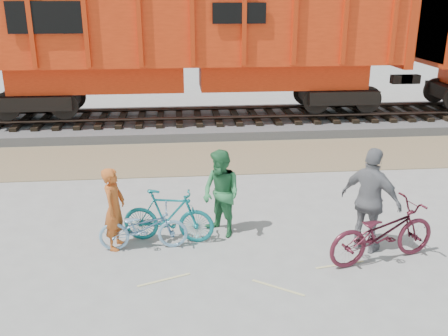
% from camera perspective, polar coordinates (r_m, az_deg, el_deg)
% --- Properties ---
extents(ground, '(120.00, 120.00, 0.00)m').
position_cam_1_polar(ground, '(9.07, -0.35, -9.70)').
color(ground, '#9E9E99').
rests_on(ground, ground).
extents(gravel_strip, '(120.00, 3.00, 0.02)m').
position_cam_1_polar(gravel_strip, '(14.12, -2.32, 1.21)').
color(gravel_strip, '#917C5A').
rests_on(gravel_strip, ground).
extents(ballast_bed, '(120.00, 4.00, 0.30)m').
position_cam_1_polar(ballast_bed, '(17.44, -2.97, 5.22)').
color(ballast_bed, slate).
rests_on(ballast_bed, ground).
extents(track, '(120.00, 2.60, 0.24)m').
position_cam_1_polar(track, '(17.36, -2.99, 6.26)').
color(track, black).
rests_on(track, ballast_bed).
extents(hopper_car_center, '(14.00, 3.13, 4.65)m').
position_cam_1_polar(hopper_car_center, '(16.96, -3.81, 14.60)').
color(hopper_car_center, black).
rests_on(hopper_car_center, track).
extents(bicycle_blue, '(1.60, 0.59, 0.84)m').
position_cam_1_polar(bicycle_blue, '(9.15, -9.22, -6.73)').
color(bicycle_blue, '#7DAACF').
rests_on(bicycle_blue, ground).
extents(bicycle_teal, '(1.77, 0.81, 1.02)m').
position_cam_1_polar(bicycle_teal, '(9.31, -6.38, -5.48)').
color(bicycle_teal, '#137177').
rests_on(bicycle_teal, ground).
extents(bicycle_maroon, '(2.16, 1.20, 1.08)m').
position_cam_1_polar(bicycle_maroon, '(9.02, 17.66, -7.01)').
color(bicycle_maroon, '#501826').
rests_on(bicycle_maroon, ground).
extents(person_solo, '(0.49, 0.63, 1.53)m').
position_cam_1_polar(person_solo, '(9.15, -12.43, -4.56)').
color(person_solo, '#BB5620').
rests_on(person_solo, ground).
extents(person_man, '(1.01, 1.03, 1.68)m').
position_cam_1_polar(person_man, '(9.39, -0.33, -2.95)').
color(person_man, '#317C48').
rests_on(person_man, ground).
extents(person_woman, '(1.10, 1.15, 1.92)m').
position_cam_1_polar(person_woman, '(9.15, 16.41, -3.60)').
color(person_woman, slate).
rests_on(person_woman, ground).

